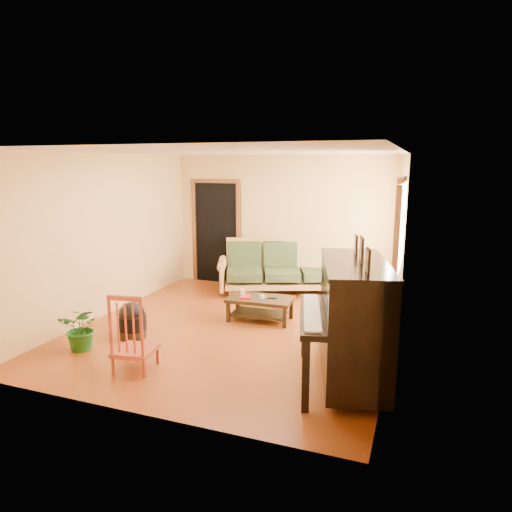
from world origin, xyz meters
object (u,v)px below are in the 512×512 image
at_px(footstool, 132,324).
at_px(potted_plant, 82,328).
at_px(armchair, 351,311).
at_px(piano, 353,324).
at_px(coffee_table, 260,309).
at_px(ceramic_crock, 386,295).
at_px(sofa, 282,267).
at_px(red_chair, 134,331).

distance_m(footstool, potted_plant, 0.70).
relative_size(armchair, piano, 0.54).
height_order(coffee_table, ceramic_crock, coffee_table).
xyz_separation_m(piano, potted_plant, (-3.49, -0.30, -0.40)).
bearing_deg(piano, footstool, 159.86).
bearing_deg(potted_plant, ceramic_crock, 45.04).
bearing_deg(potted_plant, armchair, 25.03).
height_order(sofa, piano, piano).
relative_size(red_chair, ceramic_crock, 3.73).
height_order(coffee_table, red_chair, red_chair).
bearing_deg(armchair, potted_plant, -142.04).
xyz_separation_m(coffee_table, potted_plant, (-1.82, -1.91, 0.12)).
bearing_deg(potted_plant, footstool, 58.95).
relative_size(coffee_table, armchair, 1.18).
height_order(sofa, red_chair, sofa).
bearing_deg(red_chair, piano, 4.16).
distance_m(armchair, ceramic_crock, 2.13).
bearing_deg(armchair, piano, -67.85).
relative_size(piano, ceramic_crock, 6.11).
height_order(piano, potted_plant, piano).
bearing_deg(footstool, armchair, 17.81).
xyz_separation_m(coffee_table, ceramic_crock, (1.79, 1.70, -0.06)).
relative_size(armchair, ceramic_crock, 3.33).
distance_m(piano, red_chair, 2.55).
height_order(footstool, red_chair, red_chair).
bearing_deg(potted_plant, sofa, 64.76).
bearing_deg(sofa, footstool, -135.80).
bearing_deg(ceramic_crock, footstool, -137.11).
relative_size(coffee_table, piano, 0.64).
distance_m(sofa, ceramic_crock, 1.98).
distance_m(armchair, footstool, 3.08).
xyz_separation_m(footstool, potted_plant, (-0.36, -0.59, 0.11)).
xyz_separation_m(sofa, coffee_table, (0.15, -1.63, -0.32)).
bearing_deg(armchair, red_chair, -128.89).
relative_size(footstool, ceramic_crock, 1.56).
xyz_separation_m(armchair, footstool, (-2.93, -0.94, -0.24)).
bearing_deg(red_chair, potted_plant, 157.05).
bearing_deg(coffee_table, footstool, -137.93).
xyz_separation_m(red_chair, ceramic_crock, (2.60, 3.87, -0.35)).
height_order(red_chair, ceramic_crock, red_chair).
bearing_deg(ceramic_crock, coffee_table, -136.45).
relative_size(piano, footstool, 3.92).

